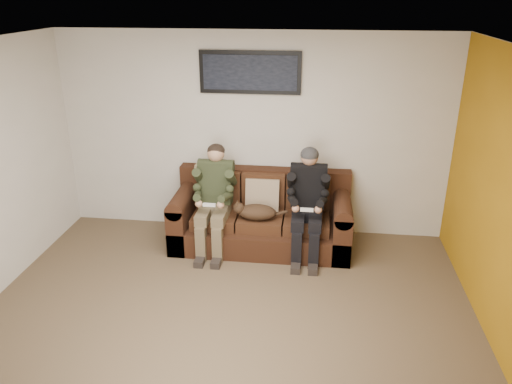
# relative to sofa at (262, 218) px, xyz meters

# --- Properties ---
(floor) EXTENTS (5.00, 5.00, 0.00)m
(floor) POSITION_rel_sofa_xyz_m (-0.17, -1.83, -0.34)
(floor) COLOR brown
(floor) RESTS_ON ground
(ceiling) EXTENTS (5.00, 5.00, 0.00)m
(ceiling) POSITION_rel_sofa_xyz_m (-0.17, -1.83, 2.26)
(ceiling) COLOR silver
(ceiling) RESTS_ON ground
(wall_back) EXTENTS (5.00, 0.00, 5.00)m
(wall_back) POSITION_rel_sofa_xyz_m (-0.17, 0.42, 0.96)
(wall_back) COLOR beige
(wall_back) RESTS_ON ground
(sofa) EXTENTS (2.21, 0.95, 0.90)m
(sofa) POSITION_rel_sofa_xyz_m (0.00, 0.00, 0.00)
(sofa) COLOR #351B0F
(sofa) RESTS_ON ground
(throw_pillow) EXTENTS (0.42, 0.20, 0.42)m
(throw_pillow) POSITION_rel_sofa_xyz_m (0.00, 0.04, 0.30)
(throw_pillow) COLOR #9C8466
(throw_pillow) RESTS_ON sofa
(throw_blanket) EXTENTS (0.45, 0.22, 0.08)m
(throw_blanket) POSITION_rel_sofa_xyz_m (-0.67, 0.28, 0.56)
(throw_blanket) COLOR #BFB88C
(throw_blanket) RESTS_ON sofa
(person_left) EXTENTS (0.51, 0.87, 1.30)m
(person_left) POSITION_rel_sofa_xyz_m (-0.57, -0.18, 0.39)
(person_left) COLOR brown
(person_left) RESTS_ON sofa
(person_right) EXTENTS (0.51, 0.86, 1.31)m
(person_right) POSITION_rel_sofa_xyz_m (0.57, -0.18, 0.39)
(person_right) COLOR black
(person_right) RESTS_ON sofa
(cat) EXTENTS (0.66, 0.26, 0.24)m
(cat) POSITION_rel_sofa_xyz_m (-0.05, -0.27, 0.20)
(cat) COLOR #462D1B
(cat) RESTS_ON sofa
(framed_poster) EXTENTS (1.25, 0.05, 0.52)m
(framed_poster) POSITION_rel_sofa_xyz_m (-0.20, 0.39, 1.76)
(framed_poster) COLOR black
(framed_poster) RESTS_ON wall_back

